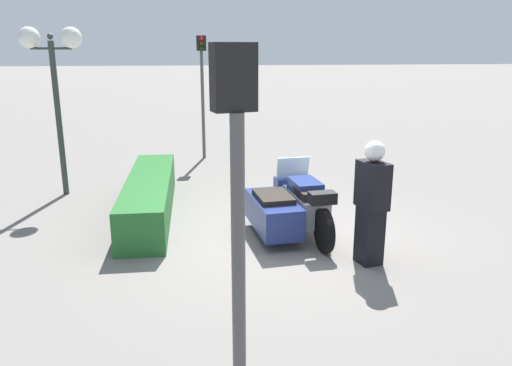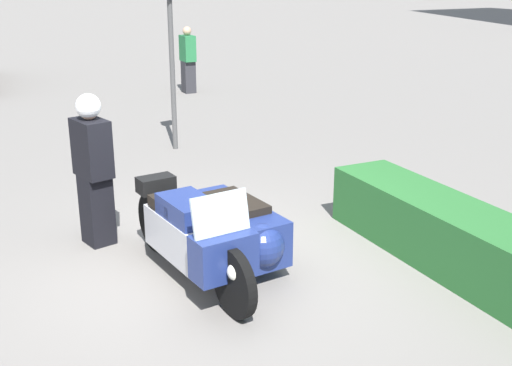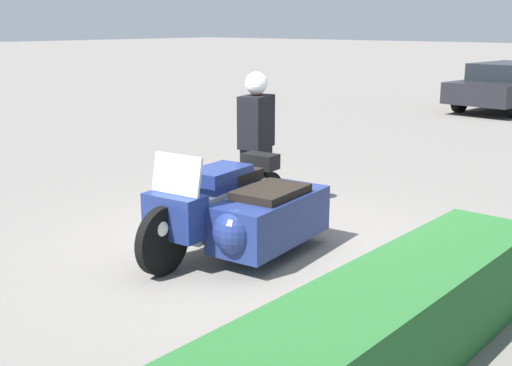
{
  "view_description": "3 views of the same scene",
  "coord_description": "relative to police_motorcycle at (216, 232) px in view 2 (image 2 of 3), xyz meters",
  "views": [
    {
      "loc": [
        -7.62,
        1.46,
        3.09
      ],
      "look_at": [
        0.7,
        0.42,
        0.79
      ],
      "focal_mm": 35.0,
      "sensor_mm": 36.0,
      "label": 1
    },
    {
      "loc": [
        6.22,
        -2.46,
        3.18
      ],
      "look_at": [
        0.14,
        0.5,
        0.9
      ],
      "focal_mm": 45.0,
      "sensor_mm": 36.0,
      "label": 2
    },
    {
      "loc": [
        5.17,
        4.32,
        2.42
      ],
      "look_at": [
        0.41,
        0.23,
        0.85
      ],
      "focal_mm": 45.0,
      "sensor_mm": 36.0,
      "label": 3
    }
  ],
  "objects": [
    {
      "name": "officer_rider",
      "position": [
        -1.39,
        -0.97,
        0.49
      ],
      "size": [
        0.55,
        0.41,
        1.83
      ],
      "rotation": [
        0.0,
        0.0,
        1.81
      ],
      "color": "black",
      "rests_on": "ground"
    },
    {
      "name": "hedge_bush_curbside",
      "position": [
        1.27,
        2.4,
        -0.12
      ],
      "size": [
        4.17,
        0.79,
        0.71
      ],
      "primitive_type": "cube",
      "color": "#28662D",
      "rests_on": "ground"
    },
    {
      "name": "police_motorcycle",
      "position": [
        0.0,
        0.0,
        0.0
      ],
      "size": [
        2.53,
        1.28,
        1.17
      ],
      "rotation": [
        0.0,
        0.0,
        0.12
      ],
      "color": "black",
      "rests_on": "ground"
    },
    {
      "name": "traffic_light_far",
      "position": [
        -4.99,
        1.27,
        1.59
      ],
      "size": [
        0.22,
        0.29,
        3.11
      ],
      "rotation": [
        0.0,
        0.0,
        0.24
      ],
      "color": "#4C4C4C",
      "rests_on": "ground"
    },
    {
      "name": "ground_plane",
      "position": [
        -0.32,
        0.06,
        -0.48
      ],
      "size": [
        160.0,
        160.0,
        0.0
      ],
      "primitive_type": "plane",
      "color": "slate"
    },
    {
      "name": "pedestrian_bystander",
      "position": [
        -10.17,
        3.43,
        0.39
      ],
      "size": [
        0.49,
        0.31,
        1.72
      ],
      "rotation": [
        0.0,
        0.0,
        1.59
      ],
      "color": "#2D2D33",
      "rests_on": "ground"
    }
  ]
}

